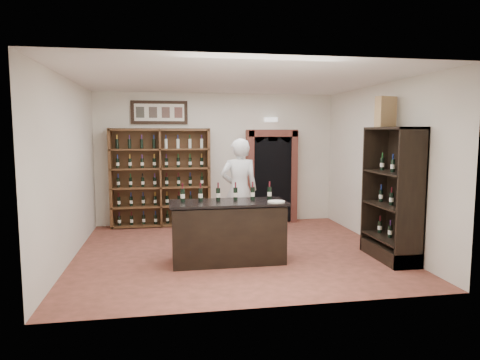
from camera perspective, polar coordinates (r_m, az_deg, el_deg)
name	(u,v)px	position (r m, az deg, el deg)	size (l,w,h in m)	color
floor	(234,251)	(7.74, -0.75, -9.46)	(5.50, 5.50, 0.00)	#984A3C
ceiling	(234,80)	(7.50, -0.79, 13.17)	(5.50, 5.50, 0.00)	white
wall_back	(217,159)	(9.94, -3.04, 2.86)	(5.50, 0.04, 3.00)	silver
wall_left	(69,170)	(7.54, -21.87, 1.25)	(0.04, 5.00, 3.00)	silver
wall_right	(380,165)	(8.36, 18.21, 1.86)	(0.04, 5.00, 3.00)	silver
wine_shelf	(161,178)	(9.74, -10.53, 0.32)	(2.20, 0.38, 2.20)	#57321D
framed_picture	(159,112)	(9.83, -10.70, 8.84)	(1.25, 0.04, 0.52)	black
arched_doorway	(271,174)	(10.03, 4.20, 0.80)	(1.17, 0.35, 2.17)	black
emergency_light	(271,120)	(10.07, 4.13, 8.02)	(0.30, 0.10, 0.10)	white
tasting_counter	(228,232)	(7.01, -1.61, -6.98)	(1.88, 0.78, 1.00)	black
counter_bottle_0	(183,195)	(6.95, -7.65, -2.00)	(0.07, 0.07, 0.30)	black
counter_bottle_1	(201,195)	(6.97, -5.29, -1.95)	(0.07, 0.07, 0.30)	black
counter_bottle_2	(218,194)	(7.00, -2.93, -1.90)	(0.07, 0.07, 0.30)	black
counter_bottle_3	(235,194)	(7.04, -0.61, -1.84)	(0.07, 0.07, 0.30)	black
counter_bottle_4	(253,193)	(7.09, 1.69, -1.78)	(0.07, 0.07, 0.30)	black
counter_bottle_5	(270,193)	(7.15, 3.96, -1.72)	(0.07, 0.07, 0.30)	black
side_cabinet	(393,215)	(7.56, 19.70, -4.36)	(0.48, 1.20, 2.20)	black
shopkeeper	(239,190)	(8.26, -0.12, -1.37)	(0.73, 0.48, 2.00)	silver
plate	(276,202)	(6.86, 4.86, -2.90)	(0.28, 0.28, 0.02)	silver
wine_crate	(386,112)	(7.68, 18.85, 8.60)	(0.36, 0.15, 0.51)	#AA7C59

